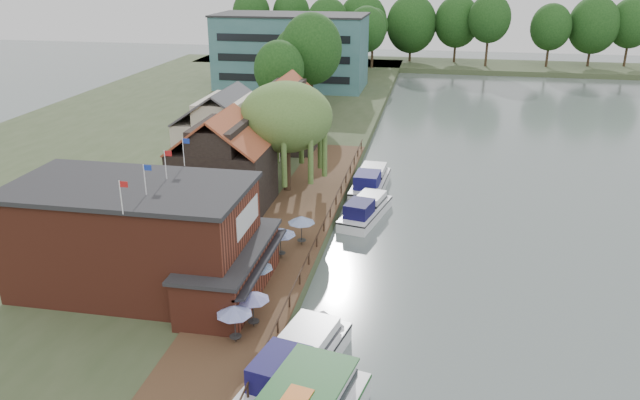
# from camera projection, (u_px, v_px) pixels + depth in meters

# --- Properties ---
(ground) EXTENTS (260.00, 260.00, 0.00)m
(ground) POSITION_uv_depth(u_px,v_px,m) (376.00, 314.00, 40.70)
(ground) COLOR slate
(ground) RESTS_ON ground
(land_bank) EXTENTS (50.00, 140.00, 1.00)m
(land_bank) POSITION_uv_depth(u_px,v_px,m) (166.00, 141.00, 77.83)
(land_bank) COLOR #384728
(land_bank) RESTS_ON ground
(quay_deck) EXTENTS (6.00, 50.00, 0.10)m
(quay_deck) POSITION_uv_depth(u_px,v_px,m) (291.00, 229.00, 50.89)
(quay_deck) COLOR #47301E
(quay_deck) RESTS_ON land_bank
(quay_rail) EXTENTS (0.20, 49.00, 1.00)m
(quay_rail) POSITION_uv_depth(u_px,v_px,m) (325.00, 224.00, 50.71)
(quay_rail) COLOR black
(quay_rail) RESTS_ON land_bank
(pub) EXTENTS (20.00, 11.00, 7.30)m
(pub) POSITION_uv_depth(u_px,v_px,m) (162.00, 239.00, 40.55)
(pub) COLOR maroon
(pub) RESTS_ON land_bank
(hotel_block) EXTENTS (25.40, 12.40, 12.30)m
(hotel_block) POSITION_uv_depth(u_px,v_px,m) (291.00, 51.00, 106.14)
(hotel_block) COLOR #38666B
(hotel_block) RESTS_ON land_bank
(cottage_a) EXTENTS (8.60, 7.60, 8.50)m
(cottage_a) POSITION_uv_depth(u_px,v_px,m) (223.00, 161.00, 54.26)
(cottage_a) COLOR black
(cottage_a) RESTS_ON land_bank
(cottage_b) EXTENTS (9.60, 8.60, 8.50)m
(cottage_b) POSITION_uv_depth(u_px,v_px,m) (227.00, 131.00, 63.95)
(cottage_b) COLOR beige
(cottage_b) RESTS_ON land_bank
(cottage_c) EXTENTS (7.60, 7.60, 8.50)m
(cottage_c) POSITION_uv_depth(u_px,v_px,m) (286.00, 113.00, 71.51)
(cottage_c) COLOR black
(cottage_c) RESTS_ON land_bank
(willow) EXTENTS (8.60, 8.60, 10.43)m
(willow) POSITION_uv_depth(u_px,v_px,m) (286.00, 138.00, 57.72)
(willow) COLOR #476B2D
(willow) RESTS_ON land_bank
(umbrella_0) EXTENTS (2.08, 2.08, 2.38)m
(umbrella_0) POSITION_uv_depth(u_px,v_px,m) (235.00, 324.00, 35.37)
(umbrella_0) COLOR navy
(umbrella_0) RESTS_ON quay_deck
(umbrella_1) EXTENTS (2.04, 2.04, 2.38)m
(umbrella_1) POSITION_uv_depth(u_px,v_px,m) (253.00, 309.00, 36.87)
(umbrella_1) COLOR navy
(umbrella_1) RESTS_ON quay_deck
(umbrella_2) EXTENTS (2.24, 2.24, 2.38)m
(umbrella_2) POSITION_uv_depth(u_px,v_px,m) (256.00, 277.00, 40.59)
(umbrella_2) COLOR navy
(umbrella_2) RESTS_ON quay_deck
(umbrella_3) EXTENTS (2.28, 2.28, 2.38)m
(umbrella_3) POSITION_uv_depth(u_px,v_px,m) (281.00, 243.00, 45.54)
(umbrella_3) COLOR navy
(umbrella_3) RESTS_ON quay_deck
(umbrella_4) EXTENTS (2.10, 2.10, 2.38)m
(umbrella_4) POSITION_uv_depth(u_px,v_px,m) (302.00, 230.00, 47.62)
(umbrella_4) COLOR navy
(umbrella_4) RESTS_ON quay_deck
(cruiser_0) EXTENTS (5.61, 11.12, 2.61)m
(cruiser_0) POSITION_uv_depth(u_px,v_px,m) (297.00, 357.00, 34.04)
(cruiser_0) COLOR white
(cruiser_0) RESTS_ON ground
(cruiser_1) EXTENTS (4.85, 9.63, 2.20)m
(cruiser_1) POSITION_uv_depth(u_px,v_px,m) (366.00, 207.00, 55.28)
(cruiser_1) COLOR white
(cruiser_1) RESTS_ON ground
(cruiser_2) EXTENTS (3.82, 10.29, 2.46)m
(cruiser_2) POSITION_uv_depth(u_px,v_px,m) (370.00, 179.00, 62.05)
(cruiser_2) COLOR silver
(cruiser_2) RESTS_ON ground
(bank_tree_0) EXTENTS (6.48, 6.48, 11.22)m
(bank_tree_0) POSITION_uv_depth(u_px,v_px,m) (279.00, 84.00, 80.53)
(bank_tree_0) COLOR #143811
(bank_tree_0) RESTS_ON land_bank
(bank_tree_1) EXTENTS (8.37, 8.37, 14.23)m
(bank_tree_1) POSITION_uv_depth(u_px,v_px,m) (311.00, 66.00, 84.92)
(bank_tree_1) COLOR #143811
(bank_tree_1) RESTS_ON land_bank
(bank_tree_2) EXTENTS (7.97, 7.97, 11.68)m
(bank_tree_2) POSITION_uv_depth(u_px,v_px,m) (299.00, 65.00, 93.46)
(bank_tree_2) COLOR #143811
(bank_tree_2) RESTS_ON land_bank
(bank_tree_3) EXTENTS (6.50, 6.50, 10.94)m
(bank_tree_3) POSITION_uv_depth(u_px,v_px,m) (341.00, 50.00, 112.48)
(bank_tree_3) COLOR #143811
(bank_tree_3) RESTS_ON land_bank
(bank_tree_4) EXTENTS (7.48, 7.48, 12.68)m
(bank_tree_4) POSITION_uv_depth(u_px,v_px,m) (366.00, 40.00, 118.85)
(bank_tree_4) COLOR #143811
(bank_tree_4) RESTS_ON land_bank
(bank_tree_5) EXTENTS (6.07, 6.07, 11.84)m
(bank_tree_5) POSITION_uv_depth(u_px,v_px,m) (373.00, 38.00, 125.83)
(bank_tree_5) COLOR #143811
(bank_tree_5) RESTS_ON land_bank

